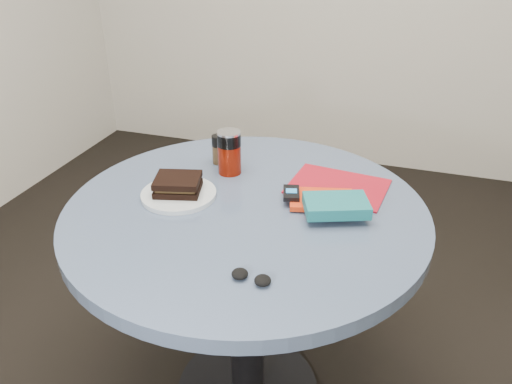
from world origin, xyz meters
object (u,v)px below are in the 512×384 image
(soda_can, at_px, (229,152))
(headphones, at_px, (251,277))
(table, at_px, (246,254))
(novel, at_px, (336,205))
(mp3_player, at_px, (291,193))
(plate, at_px, (179,194))
(sandwich, at_px, (178,184))
(red_book, at_px, (322,200))
(magazine, at_px, (338,186))
(pepper_grinder, at_px, (218,149))

(soda_can, relative_size, headphones, 1.42)
(table, bearing_deg, soda_can, 122.11)
(table, relative_size, headphones, 10.40)
(novel, distance_m, mp3_player, 0.14)
(plate, height_order, soda_can, soda_can)
(sandwich, xyz_separation_m, headphones, (0.32, -0.30, -0.03))
(sandwich, distance_m, red_book, 0.41)
(plate, relative_size, headphones, 2.22)
(table, height_order, sandwich, sandwich)
(magazine, xyz_separation_m, mp3_player, (-0.11, -0.12, 0.02))
(mp3_player, xyz_separation_m, headphones, (0.00, -0.37, -0.02))
(mp3_player, bearing_deg, headphones, -89.40)
(table, height_order, novel, novel)
(table, distance_m, plate, 0.26)
(table, relative_size, plate, 4.68)
(table, height_order, headphones, headphones)
(sandwich, height_order, headphones, sandwich)
(sandwich, bearing_deg, soda_can, 64.31)
(novel, bearing_deg, headphones, -132.56)
(mp3_player, bearing_deg, plate, -166.93)
(sandwich, xyz_separation_m, pepper_grinder, (0.03, 0.24, 0.01))
(sandwich, distance_m, headphones, 0.44)
(sandwich, height_order, mp3_player, sandwich)
(plate, bearing_deg, soda_can, 65.68)
(soda_can, bearing_deg, mp3_player, -27.13)
(sandwich, bearing_deg, magazine, 24.03)
(sandwich, distance_m, pepper_grinder, 0.24)
(sandwich, xyz_separation_m, novel, (0.45, 0.02, -0.00))
(pepper_grinder, relative_size, red_book, 0.54)
(pepper_grinder, height_order, red_book, pepper_grinder)
(table, height_order, pepper_grinder, pepper_grinder)
(sandwich, xyz_separation_m, magazine, (0.43, 0.19, -0.03))
(mp3_player, bearing_deg, novel, -19.20)
(sandwich, bearing_deg, table, 0.20)
(red_book, bearing_deg, sandwich, 177.41)
(soda_can, distance_m, novel, 0.40)
(sandwich, relative_size, soda_can, 1.09)
(table, relative_size, soda_can, 7.32)
(magazine, distance_m, red_book, 0.11)
(soda_can, height_order, novel, soda_can)
(pepper_grinder, relative_size, mp3_player, 1.09)
(sandwich, bearing_deg, novel, 2.65)
(pepper_grinder, height_order, mp3_player, pepper_grinder)
(plate, height_order, headphones, headphones)
(table, distance_m, novel, 0.32)
(novel, bearing_deg, mp3_player, 140.11)
(magazine, bearing_deg, table, -133.14)
(plate, bearing_deg, magazine, 24.78)
(novel, height_order, mp3_player, novel)
(plate, distance_m, headphones, 0.43)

